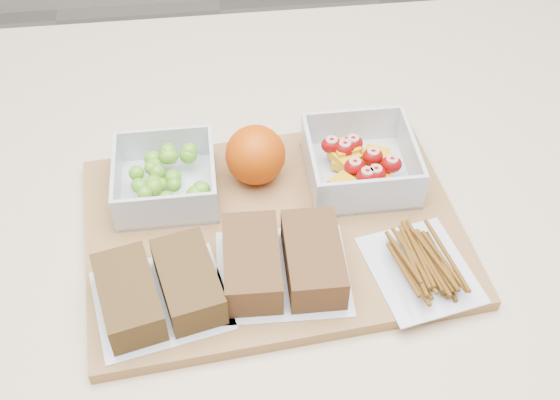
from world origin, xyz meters
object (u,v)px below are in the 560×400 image
Objects in this scene: fruit_container at (360,164)px; sandwich_bag_left at (159,290)px; pretzel_bag at (422,263)px; orange at (255,155)px; grape_container at (166,178)px; cutting_board at (274,230)px; sandwich_bag_center at (283,261)px.

fruit_container is 0.28m from sandwich_bag_left.
sandwich_bag_left reaches higher than pretzel_bag.
orange is at bearing 173.37° from fruit_container.
sandwich_bag_left is (-0.01, -0.16, -0.00)m from grape_container.
sandwich_bag_center reaches higher than cutting_board.
pretzel_bag is at bearing -45.36° from orange.
pretzel_bag is (0.16, -0.16, -0.02)m from orange.
sandwich_bag_center is (0.01, -0.15, -0.01)m from orange.
pretzel_bag is (0.28, 0.01, -0.01)m from sandwich_bag_left.
grape_container reaches higher than sandwich_bag_left.
orange is at bearing 134.64° from pretzel_bag.
cutting_board is 0.14m from grape_container.
cutting_board is 0.13m from fruit_container.
fruit_container is 0.87× the size of sandwich_bag_center.
fruit_container reaches higher than sandwich_bag_left.
pretzel_bag is (0.15, -0.08, 0.02)m from cutting_board.
sandwich_bag_center is (0.13, 0.02, 0.00)m from sandwich_bag_left.
sandwich_bag_center is at bearing -84.66° from orange.
sandwich_bag_left reaches higher than cutting_board.
sandwich_bag_center is at bearing -128.94° from fruit_container.
sandwich_bag_left is 0.13m from sandwich_bag_center.
orange is at bearing 6.30° from grape_container.
grape_container is 0.31m from pretzel_bag.
fruit_container is at bearing 26.10° from cutting_board.
orange is 0.23m from pretzel_bag.
pretzel_bag is at bearing -5.20° from sandwich_bag_center.
fruit_container is (0.11, 0.07, 0.03)m from cutting_board.
sandwich_bag_left is 1.06× the size of sandwich_bag_center.
pretzel_bag reaches higher than cutting_board.
grape_container reaches higher than cutting_board.
cutting_board is at bearing 91.64° from sandwich_bag_center.
fruit_container is 0.17m from sandwich_bag_center.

